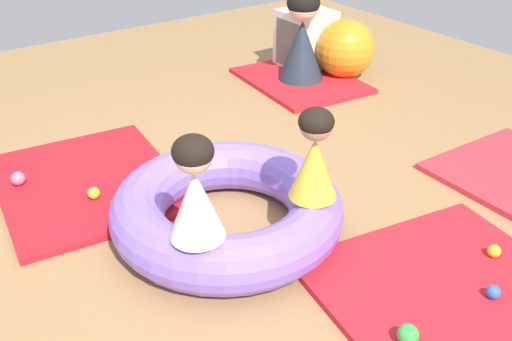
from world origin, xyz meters
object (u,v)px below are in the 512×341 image
Objects in this scene: adult_seated at (302,37)px; exercise_ball_large at (345,49)px; play_ball_blue at (493,292)px; play_ball_yellow_second at (94,193)px; play_ball_green at (408,335)px; play_ball_orange at (328,66)px; child_in_white at (195,189)px; play_ball_yellow at (494,251)px; storage_cube at (303,41)px; child_in_yellow at (314,155)px; inflatable_cushion at (227,209)px; play_ball_pink at (18,179)px.

adult_seated is 1.48× the size of exercise_ball_large.
play_ball_yellow_second is (-1.95, -1.22, 0.00)m from play_ball_blue.
play_ball_orange is at bearing 144.31° from play_ball_green.
play_ball_green is at bearing -38.13° from exercise_ball_large.
child_in_white is at bearing 8.26° from play_ball_yellow_second.
play_ball_yellow is 0.12× the size of storage_cube.
adult_seated reaches higher than play_ball_green.
child_in_white is 7.68× the size of play_ball_yellow.
play_ball_blue is at bearing 85.91° from play_ball_green.
play_ball_green is at bearing 21.04° from child_in_yellow.
inflatable_cushion is 11.97× the size of play_ball_orange.
child_in_white is (0.31, -0.36, 0.41)m from inflatable_cushion.
play_ball_orange is at bearing 17.38° from child_in_white.
child_in_yellow is 1.08m from play_ball_yellow.
play_ball_green is 1.27× the size of play_ball_yellow_second.
play_ball_pink is at bearing -140.29° from play_ball_yellow.
child_in_white reaches higher than storage_cube.
play_ball_pink is (-2.34, -0.99, -0.00)m from play_ball_green.
exercise_ball_large is (-2.68, 1.52, 0.19)m from play_ball_blue.
play_ball_yellow is at bearing 124.49° from play_ball_blue.
play_ball_orange reaches higher than play_ball_green.
inflatable_cushion reaches higher than play_ball_green.
exercise_ball_large reaches higher than play_ball_yellow_second.
storage_cube is (-0.29, -0.07, 0.19)m from play_ball_orange.
adult_seated is (-1.86, 2.16, -0.14)m from child_in_white.
play_ball_blue is 3.08m from exercise_ball_large.
play_ball_orange is at bearing 101.30° from adult_seated.
adult_seated is 2.48m from play_ball_yellow_second.
play_ball_blue is at bearing -29.52° from exercise_ball_large.
exercise_ball_large is at bearing 25.49° from storage_cube.
exercise_ball_large is 0.96× the size of storage_cube.
inflatable_cushion is at bearing -150.32° from play_ball_blue.
child_in_white is at bearing -49.65° from inflatable_cushion.
play_ball_yellow is at bearing -48.15° from child_in_white.
inflatable_cushion is 2.61m from play_ball_orange.
play_ball_orange is 2.97m from play_ball_pink.
child_in_yellow is 2.78m from storage_cube.
play_ball_pink is (-1.49, -1.15, -0.46)m from child_in_yellow.
play_ball_yellow is 0.78× the size of play_ball_pink.
play_ball_yellow reaches higher than play_ball_blue.
inflatable_cushion is 13.49× the size of play_ball_green.
inflatable_cushion is 0.62m from child_in_yellow.
play_ball_blue is at bearing 55.58° from child_in_yellow.
storage_cube is (-1.82, 2.04, 0.13)m from inflatable_cushion.
play_ball_green is (2.75, -1.65, -0.34)m from adult_seated.
play_ball_green is 2.54m from play_ball_pink.
adult_seated is 0.46m from play_ball_orange.
storage_cube is at bearing -154.51° from exercise_ball_large.
play_ball_yellow is at bearing 39.71° from play_ball_pink.
inflatable_cushion is at bearing -33.91° from adult_seated.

